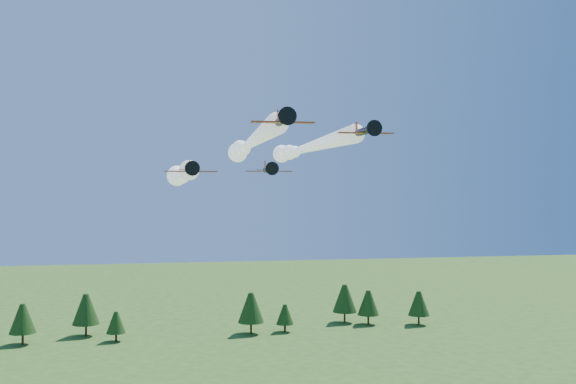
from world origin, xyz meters
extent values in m
cylinder|color=black|center=(-0.78, -10.47, 48.77)|extent=(1.04, 4.98, 0.92)
cone|color=black|center=(-0.84, -13.37, 48.77)|extent=(0.94, 0.85, 0.92)
cone|color=black|center=(-0.86, -13.92, 48.77)|extent=(0.41, 0.42, 0.40)
cylinder|color=black|center=(-0.86, -14.08, 48.77)|extent=(1.93, 0.08, 1.93)
cube|color=#BE3008|center=(-0.78, -10.84, 48.48)|extent=(6.83, 1.40, 0.11)
cube|color=#BE3008|center=(-0.70, -7.21, 48.82)|extent=(2.68, 0.84, 0.06)
cube|color=#BE3008|center=(-0.70, -7.12, 49.55)|extent=(0.10, 0.88, 1.33)
ellipsoid|color=#8EBCDC|center=(-0.79, -11.30, 49.14)|extent=(0.69, 1.12, 0.57)
sphere|color=white|center=(0.23, 32.37, 48.77)|extent=(2.30, 2.30, 2.30)
sphere|color=white|center=(0.36, 37.91, 48.77)|extent=(3.00, 3.00, 3.00)
sphere|color=white|center=(0.49, 43.45, 48.77)|extent=(3.70, 3.70, 3.70)
cylinder|color=black|center=(-10.04, 1.21, 43.84)|extent=(0.95, 4.65, 0.86)
cone|color=black|center=(-9.98, -1.49, 43.84)|extent=(0.87, 0.79, 0.86)
cone|color=black|center=(-9.97, -2.00, 43.84)|extent=(0.39, 0.39, 0.38)
cylinder|color=black|center=(-9.97, -2.15, 43.84)|extent=(1.80, 0.07, 1.80)
cube|color=#BE3008|center=(-10.03, 0.87, 43.57)|extent=(6.37, 1.29, 0.10)
cube|color=#BE3008|center=(-10.10, 4.26, 43.88)|extent=(2.50, 0.78, 0.06)
cube|color=#BE3008|center=(-10.11, 4.34, 44.57)|extent=(0.09, 0.82, 1.24)
ellipsoid|color=#8EBCDC|center=(-10.02, 0.44, 44.18)|extent=(0.64, 1.04, 0.54)
sphere|color=white|center=(-10.70, 32.83, 43.84)|extent=(2.30, 2.30, 2.30)
sphere|color=white|center=(-10.78, 36.81, 43.84)|extent=(3.00, 3.00, 3.00)
sphere|color=white|center=(-10.87, 40.80, 43.84)|extent=(3.70, 3.70, 3.70)
cylinder|color=black|center=(11.74, 0.19, 48.81)|extent=(1.04, 5.19, 0.96)
cone|color=black|center=(11.79, -2.83, 48.81)|extent=(0.97, 0.88, 0.96)
cone|color=black|center=(11.80, -3.41, 48.81)|extent=(0.43, 0.44, 0.42)
cylinder|color=black|center=(11.80, -3.57, 48.81)|extent=(2.01, 0.07, 2.01)
cube|color=#BE3008|center=(11.75, -0.20, 48.50)|extent=(7.11, 1.41, 0.12)
cube|color=#BE3008|center=(11.69, 3.59, 48.86)|extent=(2.79, 0.86, 0.07)
cube|color=#BE3008|center=(11.68, 3.68, 49.62)|extent=(0.10, 0.91, 1.39)
ellipsoid|color=#8EBCDC|center=(11.76, -0.68, 49.19)|extent=(0.71, 1.16, 0.60)
sphere|color=white|center=(11.03, 43.58, 48.81)|extent=(2.30, 2.30, 2.30)
sphere|color=white|center=(10.94, 49.18, 48.81)|extent=(3.00, 3.00, 3.00)
sphere|color=white|center=(10.85, 54.77, 48.81)|extent=(3.70, 3.70, 3.70)
cylinder|color=black|center=(0.65, 8.36, 44.15)|extent=(0.86, 4.63, 0.86)
cone|color=black|center=(0.65, 5.66, 44.15)|extent=(0.86, 0.77, 0.86)
cone|color=black|center=(0.65, 5.15, 44.15)|extent=(0.38, 0.39, 0.38)
cylinder|color=black|center=(0.65, 5.00, 44.15)|extent=(1.80, 0.03, 1.80)
cube|color=#BE3008|center=(0.65, 8.02, 43.88)|extent=(6.34, 1.16, 0.10)
cube|color=#BE3008|center=(0.65, 11.40, 44.19)|extent=(2.48, 0.73, 0.06)
cube|color=#BE3008|center=(0.65, 11.49, 44.88)|extent=(0.08, 0.81, 1.24)
ellipsoid|color=#8EBCDC|center=(0.65, 7.59, 44.49)|extent=(0.62, 1.03, 0.53)
cylinder|color=#382314|center=(41.85, 116.98, 1.66)|extent=(0.60, 0.60, 3.33)
cone|color=black|center=(41.85, 116.98, 7.60)|extent=(7.60, 7.60, 8.55)
cylinder|color=#382314|center=(48.29, 112.87, 1.47)|extent=(0.60, 0.60, 2.94)
cone|color=black|center=(48.29, 112.87, 6.73)|extent=(6.73, 6.73, 7.57)
cylinder|color=#382314|center=(-26.85, 103.82, 1.15)|extent=(0.60, 0.60, 2.30)
cone|color=black|center=(-26.85, 103.82, 5.25)|extent=(5.25, 5.25, 5.91)
cylinder|color=#382314|center=(-35.82, 112.31, 1.68)|extent=(0.60, 0.60, 3.35)
cone|color=black|center=(-35.82, 112.31, 7.66)|extent=(7.66, 7.66, 8.61)
cylinder|color=#382314|center=(10.82, 106.42, 1.66)|extent=(0.60, 0.60, 3.32)
cone|color=black|center=(10.82, 106.42, 7.59)|extent=(7.59, 7.59, 8.54)
cylinder|color=#382314|center=(63.50, 109.53, 1.45)|extent=(0.60, 0.60, 2.90)
cone|color=black|center=(63.50, 109.53, 6.62)|extent=(6.62, 6.62, 7.45)
cylinder|color=#382314|center=(-51.30, 104.79, 1.53)|extent=(0.60, 0.60, 3.07)
cone|color=black|center=(-51.30, 104.79, 7.01)|extent=(7.01, 7.01, 7.88)
cylinder|color=#382314|center=(20.94, 107.08, 1.13)|extent=(0.60, 0.60, 2.26)
cone|color=black|center=(20.94, 107.08, 5.17)|extent=(5.17, 5.17, 5.82)
camera|label=1|loc=(-12.73, -77.82, 41.06)|focal=40.00mm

